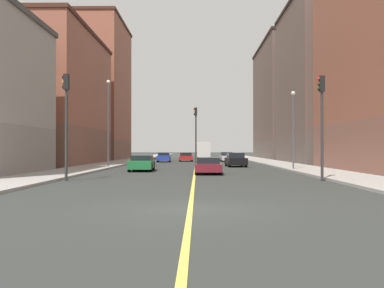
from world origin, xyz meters
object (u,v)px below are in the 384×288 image
at_px(street_lamp_left_near, 293,121).
at_px(building_left_mid, 335,83).
at_px(car_black, 236,160).
at_px(building_right_midblock, 41,99).
at_px(building_left_far, 294,101).
at_px(car_green, 142,163).
at_px(car_silver, 227,157).
at_px(traffic_light_right_near, 66,112).
at_px(street_lamp_right_near, 108,115).
at_px(car_red, 186,157).
at_px(car_blue, 164,157).
at_px(building_right_distant, 87,91).
at_px(traffic_light_left_near, 322,113).
at_px(car_maroon, 209,166).
at_px(traffic_light_median_far, 196,128).

bearing_deg(street_lamp_left_near, building_left_mid, 63.75).
bearing_deg(car_black, building_right_midblock, 166.50).
height_order(building_left_mid, building_left_far, building_left_far).
relative_size(car_green, car_silver, 1.00).
height_order(traffic_light_right_near, street_lamp_left_near, street_lamp_left_near).
bearing_deg(street_lamp_right_near, car_silver, 58.95).
distance_m(street_lamp_left_near, car_green, 13.23).
bearing_deg(building_right_midblock, car_red, 40.08).
relative_size(car_red, car_black, 1.01).
relative_size(building_left_far, street_lamp_right_near, 2.93).
bearing_deg(car_black, car_blue, 118.75).
distance_m(car_black, car_silver, 17.98).
relative_size(building_right_distant, street_lamp_right_near, 2.69).
xyz_separation_m(street_lamp_left_near, car_red, (-9.81, 26.72, -3.55)).
bearing_deg(car_black, traffic_light_left_near, -81.03).
bearing_deg(traffic_light_left_near, street_lamp_left_near, 85.31).
bearing_deg(car_black, street_lamp_right_near, -165.98).
bearing_deg(traffic_light_right_near, car_black, 60.48).
xyz_separation_m(street_lamp_left_near, car_black, (-4.21, 7.84, -3.49)).
bearing_deg(car_red, car_maroon, -85.55).
distance_m(traffic_light_right_near, car_black, 23.48).
bearing_deg(street_lamp_left_near, car_green, -175.10).
bearing_deg(traffic_light_median_far, traffic_light_right_near, -107.07).
xyz_separation_m(building_left_far, street_lamp_right_near, (-26.02, -38.29, -5.30)).
distance_m(building_left_mid, traffic_light_median_far, 20.11).
bearing_deg(traffic_light_median_far, car_red, 95.65).
height_order(building_right_midblock, building_right_distant, building_right_distant).
bearing_deg(car_silver, traffic_light_median_far, -107.00).
bearing_deg(car_red, car_black, -73.48).
distance_m(building_left_mid, car_black, 19.98).
bearing_deg(car_black, street_lamp_left_near, -61.76).
relative_size(building_left_far, car_black, 5.29).
bearing_deg(building_right_distant, car_red, -24.72).
xyz_separation_m(building_right_distant, car_red, (16.21, -7.46, -10.51)).
relative_size(building_right_distant, traffic_light_left_near, 3.70).
bearing_deg(car_silver, car_black, -90.82).
relative_size(traffic_light_right_near, car_red, 1.32).
xyz_separation_m(car_green, car_blue, (-0.04, 24.49, -0.01)).
xyz_separation_m(building_left_mid, car_silver, (-13.33, 6.82, -9.53)).
bearing_deg(car_black, traffic_light_median_far, 137.64).
relative_size(building_left_far, traffic_light_median_far, 3.79).
relative_size(building_right_distant, car_maroon, 5.52).
bearing_deg(traffic_light_right_near, building_left_mid, 51.42).
xyz_separation_m(traffic_light_median_far, car_blue, (-4.44, 11.82, -3.47)).
xyz_separation_m(traffic_light_right_near, street_lamp_right_near, (-0.98, 17.13, 1.10)).
relative_size(car_silver, car_maroon, 1.14).
xyz_separation_m(traffic_light_left_near, traffic_light_median_far, (-7.29, 23.97, 0.22)).
bearing_deg(car_blue, building_left_far, 41.58).
xyz_separation_m(building_right_midblock, traffic_light_right_near, (10.36, -25.47, -3.61)).
distance_m(car_green, car_blue, 24.49).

